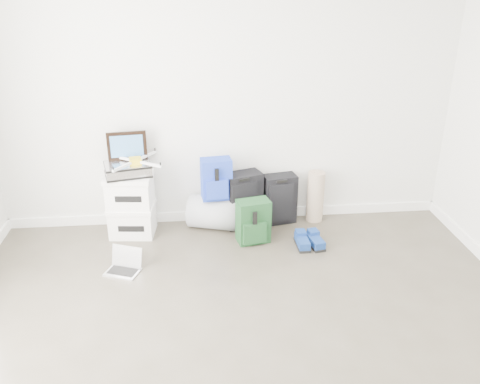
{
  "coord_description": "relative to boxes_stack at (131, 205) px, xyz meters",
  "views": [
    {
      "loc": [
        -0.34,
        -2.32,
        2.45
      ],
      "look_at": [
        0.07,
        1.9,
        0.56
      ],
      "focal_mm": 38.0,
      "sensor_mm": 36.0,
      "label": 1
    }
  ],
  "objects": [
    {
      "name": "room_envelope",
      "position": [
        0.96,
        -2.24,
        1.4
      ],
      "size": [
        4.52,
        5.02,
        2.71
      ],
      "color": "silver",
      "rests_on": "ground"
    },
    {
      "name": "boxes_stack",
      "position": [
        0.0,
        0.0,
        0.0
      ],
      "size": [
        0.47,
        0.4,
        0.63
      ],
      "rotation": [
        0.0,
        0.0,
        -0.1
      ],
      "color": "white",
      "rests_on": "ground"
    },
    {
      "name": "briefcase",
      "position": [
        0.0,
        -0.0,
        0.37
      ],
      "size": [
        0.47,
        0.39,
        0.12
      ],
      "primitive_type": "cube",
      "rotation": [
        0.0,
        0.0,
        0.22
      ],
      "color": "#B2B2B7",
      "rests_on": "boxes_stack"
    },
    {
      "name": "painting",
      "position": [
        0.0,
        0.1,
        0.57
      ],
      "size": [
        0.37,
        0.07,
        0.28
      ],
      "rotation": [
        0.0,
        0.0,
        0.11
      ],
      "color": "black",
      "rests_on": "briefcase"
    },
    {
      "name": "drone",
      "position": [
        0.08,
        -0.02,
        0.46
      ],
      "size": [
        0.52,
        0.52,
        0.05
      ],
      "rotation": [
        0.0,
        0.0,
        0.17
      ],
      "color": "gold",
      "rests_on": "briefcase"
    },
    {
      "name": "duffel_bag",
      "position": [
        0.84,
        0.04,
        -0.15
      ],
      "size": [
        0.64,
        0.5,
        0.34
      ],
      "primitive_type": "cylinder",
      "rotation": [
        0.0,
        1.57,
        -0.31
      ],
      "color": "#95979D",
      "rests_on": "ground"
    },
    {
      "name": "blue_backpack",
      "position": [
        0.84,
        0.01,
        0.22
      ],
      "size": [
        0.31,
        0.24,
        0.41
      ],
      "rotation": [
        0.0,
        0.0,
        0.12
      ],
      "color": "#1A37AD",
      "rests_on": "duffel_bag"
    },
    {
      "name": "large_suitcase",
      "position": [
        1.11,
        0.07,
        -0.03
      ],
      "size": [
        0.42,
        0.34,
        0.57
      ],
      "rotation": [
        0.0,
        0.0,
        0.33
      ],
      "color": "black",
      "rests_on": "ground"
    },
    {
      "name": "green_backpack",
      "position": [
        1.17,
        -0.28,
        -0.11
      ],
      "size": [
        0.34,
        0.28,
        0.43
      ],
      "rotation": [
        0.0,
        0.0,
        0.21
      ],
      "color": "#13341B",
      "rests_on": "ground"
    },
    {
      "name": "carry_on",
      "position": [
        1.49,
        0.11,
        -0.06
      ],
      "size": [
        0.36,
        0.26,
        0.52
      ],
      "rotation": [
        0.0,
        0.0,
        0.18
      ],
      "color": "black",
      "rests_on": "ground"
    },
    {
      "name": "shoes",
      "position": [
        1.69,
        -0.42,
        -0.27
      ],
      "size": [
        0.26,
        0.29,
        0.09
      ],
      "rotation": [
        0.0,
        0.0,
        0.09
      ],
      "color": "black",
      "rests_on": "ground"
    },
    {
      "name": "rolled_rug",
      "position": [
        1.87,
        0.12,
        -0.05
      ],
      "size": [
        0.18,
        0.18,
        0.54
      ],
      "primitive_type": "cylinder",
      "color": "tan",
      "rests_on": "ground"
    },
    {
      "name": "laptop",
      "position": [
        -0.01,
        -0.69,
        -0.27
      ],
      "size": [
        0.34,
        0.29,
        0.2
      ],
      "rotation": [
        0.0,
        0.0,
        -0.38
      ],
      "color": "silver",
      "rests_on": "ground"
    }
  ]
}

